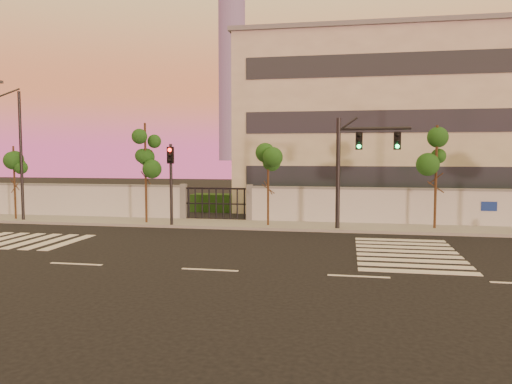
% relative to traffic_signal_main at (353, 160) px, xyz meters
% --- Properties ---
extents(ground, '(120.00, 120.00, 0.00)m').
position_rel_traffic_signal_main_xyz_m(ground, '(-4.84, -9.63, -3.67)').
color(ground, black).
rests_on(ground, ground).
extents(sidewalk, '(60.00, 3.00, 0.15)m').
position_rel_traffic_signal_main_xyz_m(sidewalk, '(-4.84, 0.87, -3.59)').
color(sidewalk, gray).
rests_on(sidewalk, ground).
extents(perimeter_wall, '(60.00, 0.36, 2.20)m').
position_rel_traffic_signal_main_xyz_m(perimeter_wall, '(-4.74, 2.37, -2.60)').
color(perimeter_wall, silver).
rests_on(perimeter_wall, ground).
extents(hedge_row, '(41.00, 4.25, 1.80)m').
position_rel_traffic_signal_main_xyz_m(hedge_row, '(-3.68, 5.11, -2.85)').
color(hedge_row, '#15330F').
rests_on(hedge_row, ground).
extents(institutional_building, '(24.40, 12.40, 12.25)m').
position_rel_traffic_signal_main_xyz_m(institutional_building, '(4.16, 12.36, 2.49)').
color(institutional_building, '#B6AF9A').
rests_on(institutional_building, ground).
extents(distant_skyscraper, '(16.00, 16.00, 118.00)m').
position_rel_traffic_signal_main_xyz_m(distant_skyscraper, '(-69.84, 270.37, 58.31)').
color(distant_skyscraper, slate).
rests_on(distant_skyscraper, ground).
extents(road_markings, '(57.00, 7.62, 0.02)m').
position_rel_traffic_signal_main_xyz_m(road_markings, '(-6.42, -5.87, -3.66)').
color(road_markings, silver).
rests_on(road_markings, ground).
extents(street_tree_b, '(1.41, 1.12, 4.44)m').
position_rel_traffic_signal_main_xyz_m(street_tree_b, '(-19.52, 0.33, -0.41)').
color(street_tree_b, '#382314').
rests_on(street_tree_b, ground).
extents(street_tree_c, '(1.48, 1.18, 5.69)m').
position_rel_traffic_signal_main_xyz_m(street_tree_c, '(-11.30, 0.30, 0.51)').
color(street_tree_c, '#382314').
rests_on(street_tree_c, ground).
extents(street_tree_d, '(1.46, 1.16, 4.32)m').
position_rel_traffic_signal_main_xyz_m(street_tree_d, '(-4.42, 0.48, -0.49)').
color(street_tree_d, '#382314').
rests_on(street_tree_d, ground).
extents(street_tree_e, '(1.62, 1.29, 5.44)m').
position_rel_traffic_signal_main_xyz_m(street_tree_e, '(4.24, 0.96, 0.33)').
color(street_tree_e, '#382314').
rests_on(street_tree_e, ground).
extents(traffic_signal_main, '(3.67, 0.62, 5.81)m').
position_rel_traffic_signal_main_xyz_m(traffic_signal_main, '(0.00, 0.00, 0.00)').
color(traffic_signal_main, black).
rests_on(traffic_signal_main, ground).
extents(traffic_signal_secondary, '(0.35, 0.34, 4.51)m').
position_rel_traffic_signal_main_xyz_m(traffic_signal_secondary, '(-9.59, -0.43, -0.81)').
color(traffic_signal_secondary, black).
rests_on(traffic_signal_secondary, ground).
extents(streetlight_west, '(0.47, 1.90, 7.91)m').
position_rel_traffic_signal_main_xyz_m(streetlight_west, '(-18.84, -0.13, 0.61)').
color(streetlight_west, black).
rests_on(streetlight_west, ground).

